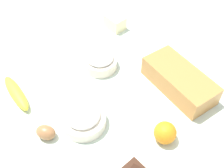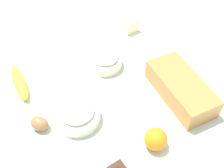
% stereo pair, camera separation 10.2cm
% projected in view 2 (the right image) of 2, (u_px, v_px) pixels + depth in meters
% --- Properties ---
extents(ground_plane, '(2.40, 2.40, 0.02)m').
position_uv_depth(ground_plane, '(112.00, 93.00, 1.06)').
color(ground_plane, silver).
extents(loaf_pan, '(0.30, 0.17, 0.08)m').
position_uv_depth(loaf_pan, '(181.00, 88.00, 1.01)').
color(loaf_pan, '#B77A3D').
rests_on(loaf_pan, ground_plane).
extents(flour_bowl, '(0.15, 0.15, 0.07)m').
position_uv_depth(flour_bowl, '(77.00, 114.00, 0.94)').
color(flour_bowl, silver).
rests_on(flour_bowl, ground_plane).
extents(sugar_bowl, '(0.13, 0.13, 0.07)m').
position_uv_depth(sugar_bowl, '(105.00, 60.00, 1.11)').
color(sugar_bowl, silver).
rests_on(sugar_bowl, ground_plane).
extents(banana, '(0.19, 0.07, 0.04)m').
position_uv_depth(banana, '(19.00, 82.00, 1.05)').
color(banana, yellow).
rests_on(banana, ground_plane).
extents(orange_fruit, '(0.07, 0.07, 0.07)m').
position_uv_depth(orange_fruit, '(156.00, 139.00, 0.87)').
color(orange_fruit, orange).
rests_on(orange_fruit, ground_plane).
extents(butter_block, '(0.09, 0.06, 0.06)m').
position_uv_depth(butter_block, '(128.00, 23.00, 1.28)').
color(butter_block, '#F4EDB2').
rests_on(butter_block, ground_plane).
extents(egg_near_butter, '(0.08, 0.07, 0.05)m').
position_uv_depth(egg_near_butter, '(39.00, 123.00, 0.93)').
color(egg_near_butter, '#9C693F').
rests_on(egg_near_butter, ground_plane).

